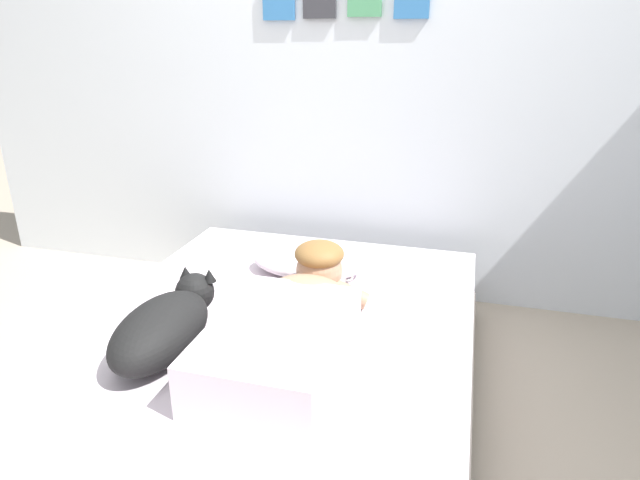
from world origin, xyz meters
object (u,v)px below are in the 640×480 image
at_px(pillow, 308,262).
at_px(dog, 166,325).
at_px(bed, 276,364).
at_px(person_lying, 291,322).
at_px(cell_phone, 259,362).
at_px(coffee_cup, 336,275).

distance_m(pillow, dog, 0.82).
distance_m(bed, dog, 0.50).
relative_size(pillow, dog, 0.90).
distance_m(person_lying, cell_phone, 0.17).
relative_size(bed, pillow, 3.74).
bearing_deg(dog, pillow, 69.65).
height_order(dog, cell_phone, dog).
bearing_deg(bed, person_lying, -50.79).
distance_m(dog, coffee_cup, 0.83).
bearing_deg(dog, cell_phone, 2.91).
height_order(pillow, cell_phone, pillow).
distance_m(coffee_cup, cell_phone, 0.69).
bearing_deg(cell_phone, coffee_cup, 81.53).
relative_size(coffee_cup, cell_phone, 0.89).
bearing_deg(coffee_cup, pillow, 154.40).
height_order(bed, coffee_cup, coffee_cup).
xyz_separation_m(pillow, cell_phone, (0.05, -0.75, -0.05)).
xyz_separation_m(bed, pillow, (-0.01, 0.49, 0.23)).
distance_m(bed, pillow, 0.55).
xyz_separation_m(pillow, person_lying, (0.13, -0.64, 0.05)).
xyz_separation_m(coffee_cup, cell_phone, (-0.10, -0.68, -0.03)).
height_order(person_lying, dog, person_lying).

